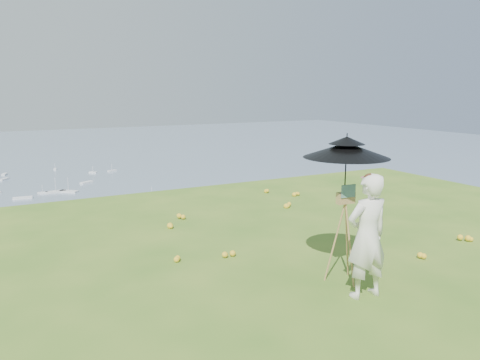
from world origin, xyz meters
TOP-DOWN VIEW (x-y plane):
  - ground at (0.00, 0.00)m, footprint 14.00×14.00m
  - shoreline_tier at (0.00, 75.00)m, footprint 170.00×28.00m
  - bay_water at (0.00, 240.00)m, footprint 700.00×700.00m
  - slope_trees at (0.00, 35.00)m, footprint 110.00×50.00m
  - harbor_town at (0.00, 75.00)m, footprint 110.00×22.00m
  - wildflowers at (0.00, 0.25)m, footprint 10.00×10.50m
  - painter at (-1.75, -1.53)m, footprint 0.70×0.48m
  - field_easel at (-1.66, -0.92)m, footprint 0.64×0.64m
  - sun_umbrella at (-1.66, -0.89)m, footprint 1.41×1.41m
  - painter_cap at (-1.75, -1.53)m, footprint 0.23×0.27m

SIDE VIEW (x-z plane):
  - shoreline_tier at x=0.00m, z-range -40.00..-32.00m
  - bay_water at x=0.00m, z-range -34.00..-34.00m
  - harbor_town at x=0.00m, z-range -32.00..-27.00m
  - slope_trees at x=0.00m, z-range -18.00..-12.00m
  - ground at x=0.00m, z-range 0.00..0.00m
  - wildflowers at x=0.00m, z-range 0.00..0.12m
  - field_easel at x=-1.66m, z-range 0.00..1.59m
  - painter at x=-1.75m, z-range 0.00..1.86m
  - painter_cap at x=-1.75m, z-range 1.76..1.86m
  - sun_umbrella at x=-1.66m, z-range 1.31..2.37m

